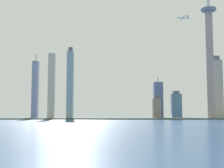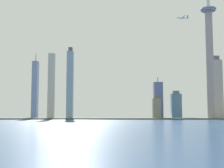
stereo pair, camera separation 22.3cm
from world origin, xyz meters
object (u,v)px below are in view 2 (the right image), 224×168
(boat_1, at_px, (48,119))
(channel_buoy_0, at_px, (88,121))
(skyscraper_0, at_px, (175,106))
(skyscraper_4, at_px, (50,86))
(skyscraper_1, at_px, (155,108))
(skyscraper_5, at_px, (157,101))
(observation_tower, at_px, (208,48))
(skyscraper_7, at_px, (34,90))
(airplane, at_px, (182,18))
(skyscraper_2, at_px, (69,84))
(skyscraper_6, at_px, (215,89))

(boat_1, relative_size, channel_buoy_0, 3.33)
(skyscraper_0, bearing_deg, skyscraper_4, -170.64)
(skyscraper_1, distance_m, skyscraper_5, 39.38)
(observation_tower, relative_size, skyscraper_7, 2.16)
(observation_tower, distance_m, skyscraper_7, 455.83)
(skyscraper_0, distance_m, skyscraper_7, 376.93)
(airplane, bearing_deg, skyscraper_2, -17.47)
(skyscraper_2, height_order, skyscraper_4, skyscraper_2)
(skyscraper_6, xyz_separation_m, boat_1, (-387.31, -120.76, -73.50))
(skyscraper_4, distance_m, airplane, 353.88)
(skyscraper_7, relative_size, channel_buoy_0, 70.04)
(skyscraper_0, distance_m, skyscraper_4, 328.93)
(observation_tower, bearing_deg, airplane, -147.27)
(skyscraper_0, height_order, skyscraper_4, skyscraper_4)
(skyscraper_4, bearing_deg, airplane, -17.26)
(skyscraper_4, xyz_separation_m, skyscraper_7, (-53.42, 53.98, -5.39))
(skyscraper_4, bearing_deg, channel_buoy_0, -65.75)
(skyscraper_2, bearing_deg, skyscraper_1, 6.42)
(skyscraper_2, relative_size, skyscraper_7, 0.99)
(skyscraper_2, distance_m, skyscraper_7, 137.05)
(boat_1, bearing_deg, skyscraper_0, -54.28)
(observation_tower, bearing_deg, channel_buoy_0, -142.59)
(skyscraper_0, xyz_separation_m, skyscraper_6, (87.49, -61.25, 40.42))
(skyscraper_4, bearing_deg, skyscraper_2, -33.45)
(skyscraper_5, distance_m, skyscraper_7, 325.23)
(skyscraper_4, xyz_separation_m, skyscraper_5, (268.87, 22.22, -35.28))
(skyscraper_0, distance_m, channel_buoy_0, 371.26)
(observation_tower, height_order, skyscraper_5, observation_tower)
(skyscraper_2, distance_m, boat_1, 128.90)
(skyscraper_0, xyz_separation_m, skyscraper_4, (-321.14, -52.93, 47.58))
(skyscraper_7, bearing_deg, skyscraper_0, -0.16)
(skyscraper_6, height_order, channel_buoy_0, skyscraper_6)
(skyscraper_0, distance_m, boat_1, 352.30)
(skyscraper_6, height_order, boat_1, skyscraper_6)
(skyscraper_1, distance_m, skyscraper_7, 323.93)
(airplane, bearing_deg, channel_buoy_0, 35.07)
(skyscraper_6, relative_size, boat_1, 18.92)
(boat_1, relative_size, airplane, 0.30)
(skyscraper_5, bearing_deg, observation_tower, -32.46)
(skyscraper_2, bearing_deg, skyscraper_5, 14.50)
(channel_buoy_0, bearing_deg, observation_tower, 37.41)
(skyscraper_1, bearing_deg, airplane, -60.32)
(skyscraper_4, height_order, boat_1, skyscraper_4)
(skyscraper_0, bearing_deg, observation_tower, -59.53)
(skyscraper_1, height_order, channel_buoy_0, skyscraper_1)
(skyscraper_5, distance_m, boat_1, 293.66)
(skyscraper_1, xyz_separation_m, skyscraper_4, (-260.08, 10.54, 55.28))
(skyscraper_0, bearing_deg, skyscraper_7, 179.84)
(skyscraper_5, bearing_deg, skyscraper_2, -165.50)
(skyscraper_6, xyz_separation_m, channel_buoy_0, (-294.44, -245.20, -73.48))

